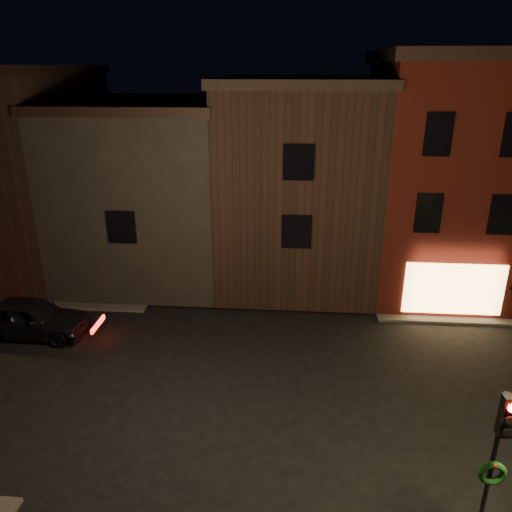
# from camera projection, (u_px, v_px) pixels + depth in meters

# --- Properties ---
(ground) EXTENTS (120.00, 120.00, 0.00)m
(ground) POSITION_uv_depth(u_px,v_px,m) (247.00, 388.00, 16.49)
(ground) COLOR black
(ground) RESTS_ON ground
(sidewalk_far_left) EXTENTS (30.00, 30.00, 0.12)m
(sidewalk_far_left) POSITION_uv_depth(u_px,v_px,m) (3.00, 210.00, 36.63)
(sidewalk_far_left) COLOR #2D2B28
(sidewalk_far_left) RESTS_ON ground
(corner_building) EXTENTS (6.50, 8.50, 10.50)m
(corner_building) POSITION_uv_depth(u_px,v_px,m) (441.00, 173.00, 22.76)
(corner_building) COLOR #4E130D
(corner_building) RESTS_ON ground
(row_building_a) EXTENTS (7.30, 10.30, 9.40)m
(row_building_a) POSITION_uv_depth(u_px,v_px,m) (298.00, 178.00, 24.42)
(row_building_a) COLOR black
(row_building_a) RESTS_ON ground
(row_building_b) EXTENTS (7.80, 10.30, 8.40)m
(row_building_b) POSITION_uv_depth(u_px,v_px,m) (154.00, 185.00, 25.16)
(row_building_b) COLOR black
(row_building_b) RESTS_ON ground
(row_building_c) EXTENTS (7.30, 10.30, 9.90)m
(row_building_c) POSITION_uv_depth(u_px,v_px,m) (14.00, 168.00, 25.45)
(row_building_c) COLOR black
(row_building_c) RESTS_ON ground
(traffic_signal) EXTENTS (0.58, 0.38, 4.05)m
(traffic_signal) POSITION_uv_depth(u_px,v_px,m) (498.00, 451.00, 9.93)
(traffic_signal) COLOR black
(traffic_signal) RESTS_ON sidewalk_near_right
(parked_car_a) EXTENTS (4.58, 1.92, 1.55)m
(parked_car_a) POSITION_uv_depth(u_px,v_px,m) (30.00, 318.00, 19.49)
(parked_car_a) COLOR black
(parked_car_a) RESTS_ON ground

